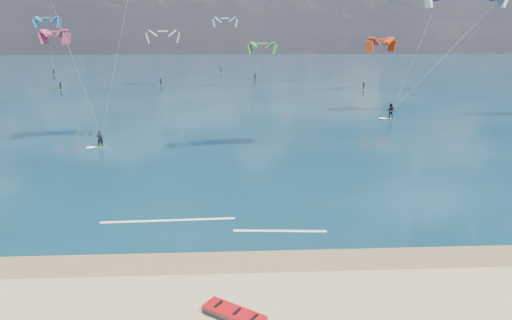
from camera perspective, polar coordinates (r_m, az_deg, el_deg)
The scene contains 8 objects.
ground at distance 58.30m, azimuth -5.77°, elevation 5.01°, with size 320.00×320.00×0.00m, color tan.
wet_sand_strip at distance 23.14m, azimuth -10.29°, elevation -12.49°, with size 320.00×2.40×0.01m, color olive.
sea at distance 121.71m, azimuth -4.29°, elevation 10.70°, with size 320.00×200.00×0.04m, color #092834.
packed_kite_mid at distance 18.98m, azimuth -2.73°, elevation -19.21°, with size 2.80×1.18×0.43m, color red, non-canonical shape.
kitesurfer_main at distance 42.89m, azimuth -19.70°, elevation 12.53°, with size 8.73×6.28×17.30m.
kitesurfer_far at distance 59.88m, azimuth 20.90°, elevation 13.33°, with size 14.22×5.44×17.73m.
shoreline_foam at distance 26.90m, azimuth -5.62°, elevation -8.01°, with size 13.09×2.37×0.01m.
distant_kites at distance 102.48m, azimuth -9.90°, elevation 12.78°, with size 76.58×42.16×13.93m.
Camera 1 is at (3.06, -17.19, 10.90)m, focal length 32.00 mm.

